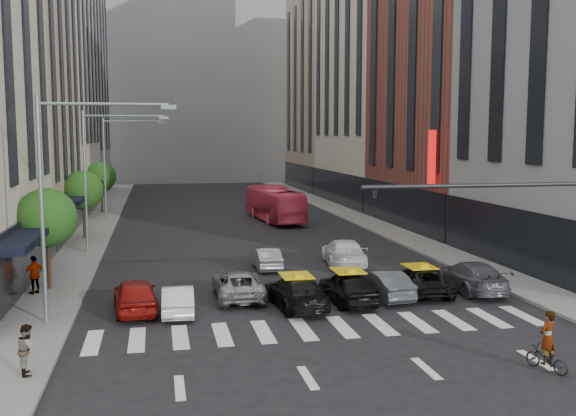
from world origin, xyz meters
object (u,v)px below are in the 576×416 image
car_white_front (178,299)px  taxi_left (296,292)px  motorcycle (547,359)px  taxi_center (348,287)px  streetlamp_near (66,179)px  streetlamp_mid (100,162)px  bus (274,204)px  pedestrian_far (35,275)px  streetlamp_far (115,155)px  car_red (135,295)px  pedestrian_near (28,349)px

car_white_front → taxi_left: taxi_left is taller
motorcycle → taxi_center: bearing=-90.3°
streetlamp_near → streetlamp_mid: 16.00m
bus → pedestrian_far: size_ratio=5.99×
car_white_front → pedestrian_far: pedestrian_far is taller
streetlamp_far → taxi_center: bearing=-68.9°
motorcycle → car_red: bearing=-58.9°
streetlamp_near → pedestrian_near: 7.64m
bus → streetlamp_mid: bearing=38.3°
taxi_center → motorcycle: bearing=108.3°
streetlamp_mid → bus: 19.73m
streetlamp_mid → motorcycle: size_ratio=5.84×
bus → motorcycle: bus is taller
pedestrian_near → car_white_front: bearing=-49.0°
streetlamp_near → streetlamp_far: size_ratio=1.00×
car_red → car_white_front: (1.79, -0.66, -0.12)m
bus → motorcycle: 38.00m
streetlamp_near → car_red: size_ratio=2.05×
taxi_left → taxi_center: size_ratio=1.13×
streetlamp_mid → motorcycle: (15.77, -24.49, -5.50)m
car_white_front → pedestrian_near: 8.17m
taxi_center → pedestrian_near: bearing=24.9°
pedestrian_near → bus: bearing=-34.6°
car_white_front → pedestrian_near: (-4.87, -6.55, 0.33)m
bus → pedestrian_far: bus is taller
streetlamp_near → taxi_left: bearing=4.5°
car_white_front → pedestrian_near: bearing=55.0°
car_red → taxi_center: size_ratio=1.02×
streetlamp_near → motorcycle: bearing=-28.3°
bus → taxi_left: bearing=75.4°
streetlamp_near → car_white_front: 6.84m
bus → pedestrian_near: bus is taller
streetlamp_mid → streetlamp_far: size_ratio=1.00×
streetlamp_far → car_red: 31.11m
streetlamp_far → pedestrian_near: size_ratio=5.61×
pedestrian_far → car_white_front: bearing=106.4°
streetlamp_mid → pedestrian_near: streetlamp_mid is taller
car_red → motorcycle: 16.58m
streetlamp_mid → motorcycle: streetlamp_mid is taller
streetlamp_mid → pedestrian_far: 12.17m
streetlamp_mid → car_white_front: (4.28, -15.24, -5.28)m
taxi_left → pedestrian_far: pedestrian_far is taller
pedestrian_far → taxi_left: bearing=119.6°
taxi_left → car_red: bearing=-10.4°
taxi_left → pedestrian_far: size_ratio=2.67×
streetlamp_mid → car_white_front: bearing=-74.3°
car_white_front → taxi_center: (7.66, 0.26, 0.11)m
streetlamp_far → pedestrian_far: streetlamp_far is taller
car_red → pedestrian_near: pedestrian_near is taller
streetlamp_mid → pedestrian_near: (-0.59, -21.79, -4.95)m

